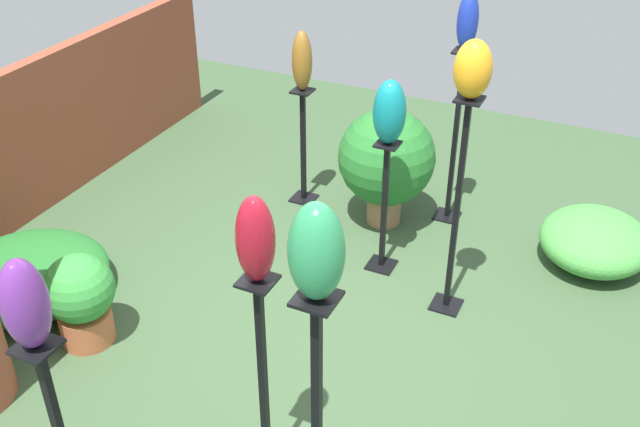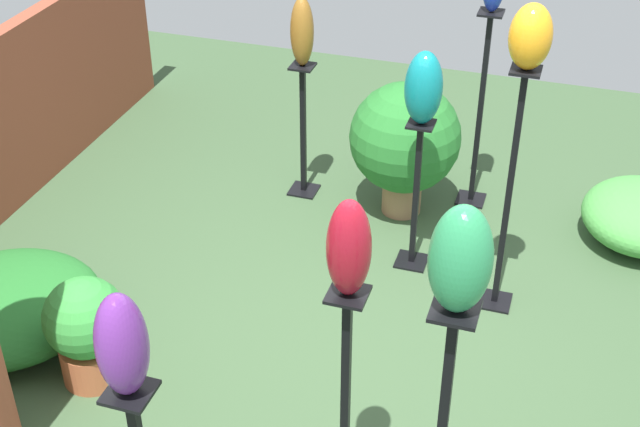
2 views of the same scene
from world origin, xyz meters
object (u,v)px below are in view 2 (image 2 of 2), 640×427
(pedestal_amber, at_px, (508,203))
(pedestal_bronze, at_px, (303,137))
(art_vase_ruby, at_px, (349,248))
(potted_plant_walkway_edge, at_px, (87,328))
(pedestal_cobalt, at_px, (479,119))
(pedestal_teal, at_px, (416,202))
(art_vase_bronze, at_px, (302,32))
(art_vase_amber, at_px, (531,37))
(art_vase_violet, at_px, (122,345))
(art_vase_teal, at_px, (424,88))
(potted_plant_front_right, at_px, (405,140))
(pedestal_ruby, at_px, (345,417))
(art_vase_jade, at_px, (460,260))

(pedestal_amber, relative_size, pedestal_bronze, 1.55)
(art_vase_ruby, xyz_separation_m, potted_plant_walkway_edge, (0.42, 1.55, -1.14))
(pedestal_cobalt, bearing_deg, pedestal_teal, 164.72)
(pedestal_bronze, xyz_separation_m, art_vase_ruby, (-2.61, -1.08, 1.03))
(art_vase_bronze, bearing_deg, pedestal_cobalt, -78.09)
(art_vase_amber, bearing_deg, potted_plant_walkway_edge, 123.45)
(pedestal_bronze, height_order, art_vase_amber, art_vase_amber)
(pedestal_cobalt, xyz_separation_m, art_vase_violet, (-3.65, 0.64, 0.87))
(art_vase_teal, relative_size, potted_plant_front_right, 0.47)
(art_vase_teal, bearing_deg, pedestal_teal, 180.00)
(pedestal_amber, distance_m, art_vase_bronze, 1.83)
(pedestal_ruby, relative_size, art_vase_violet, 3.14)
(art_vase_amber, relative_size, potted_plant_walkway_edge, 0.56)
(art_vase_teal, bearing_deg, pedestal_ruby, -176.37)
(art_vase_jade, bearing_deg, art_vase_amber, 0.47)
(art_vase_jade, xyz_separation_m, art_vase_violet, (-0.43, 1.00, -0.26))
(pedestal_bronze, bearing_deg, pedestal_teal, -123.14)
(art_vase_amber, relative_size, art_vase_bronze, 0.74)
(art_vase_ruby, distance_m, art_vase_teal, 2.00)
(pedestal_amber, distance_m, art_vase_jade, 2.36)
(pedestal_bronze, xyz_separation_m, potted_plant_walkway_edge, (-2.19, 0.48, -0.11))
(art_vase_jade, distance_m, art_vase_bronze, 3.39)
(pedestal_cobalt, xyz_separation_m, art_vase_jade, (-3.22, -0.36, 1.13))
(pedestal_ruby, distance_m, art_vase_bronze, 2.89)
(art_vase_jade, bearing_deg, art_vase_teal, 14.16)
(pedestal_teal, height_order, pedestal_bronze, pedestal_teal)
(pedestal_ruby, relative_size, pedestal_amber, 0.82)
(art_vase_jade, height_order, art_vase_violet, art_vase_jade)
(art_vase_amber, bearing_deg, art_vase_jade, -179.53)
(pedestal_bronze, bearing_deg, art_vase_ruby, -157.55)
(art_vase_violet, bearing_deg, art_vase_bronze, 9.15)
(pedestal_ruby, distance_m, pedestal_teal, 1.99)
(potted_plant_front_right, bearing_deg, art_vase_teal, -160.14)
(art_vase_amber, bearing_deg, art_vase_bronze, 60.41)
(art_vase_bronze, relative_size, art_vase_violet, 1.18)
(pedestal_amber, xyz_separation_m, art_vase_bronze, (0.87, 1.53, 0.52))
(pedestal_amber, height_order, art_vase_teal, pedestal_amber)
(art_vase_jade, xyz_separation_m, art_vase_bronze, (2.97, 1.54, -0.56))
(art_vase_bronze, height_order, potted_plant_front_right, art_vase_bronze)
(pedestal_teal, bearing_deg, art_vase_bronze, 56.86)
(pedestal_bronze, height_order, potted_plant_walkway_edge, pedestal_bronze)
(pedestal_ruby, relative_size, potted_plant_walkway_edge, 1.99)
(pedestal_bronze, height_order, art_vase_bronze, art_vase_bronze)
(pedestal_bronze, xyz_separation_m, art_vase_violet, (-3.40, -0.55, 1.07))
(pedestal_amber, height_order, art_vase_amber, art_vase_amber)
(pedestal_ruby, bearing_deg, pedestal_bronze, 22.45)
(pedestal_ruby, height_order, art_vase_ruby, art_vase_ruby)
(pedestal_cobalt, relative_size, art_vase_bronze, 2.98)
(pedestal_teal, distance_m, art_vase_bronze, 1.37)
(pedestal_teal, xyz_separation_m, potted_plant_front_right, (0.59, 0.21, 0.10))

